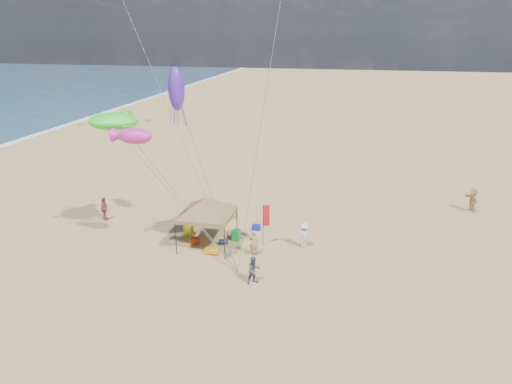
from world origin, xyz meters
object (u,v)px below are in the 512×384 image
Objects in this scene: cooler_blue at (256,227)px; person_near_c at (304,235)px; cooler_red at (195,241)px; person_near_a at (254,243)px; chair_yellow at (188,230)px; beach_cart at (212,251)px; person_far_a at (104,209)px; canopy_tent at (206,199)px; feather_flag at (266,218)px; chair_green at (236,235)px; person_near_b at (254,270)px; person_far_c at (473,200)px.

person_near_c is at bearing -28.07° from cooler_blue.
cooler_red is 0.33× the size of person_near_a.
chair_yellow is 3.18m from beach_cart.
cooler_blue is at bearing -94.23° from person_far_a.
feather_flag is at bearing 14.22° from canopy_tent.
chair_green is (-2.00, 0.30, -1.53)m from feather_flag.
feather_flag is 4.81m from cooler_red.
chair_yellow is 5.23m from person_near_a.
person_near_b is at bearing 98.74° from person_near_a.
cooler_blue is at bearing 61.61° from person_near_b.
person_near_b is (3.82, -3.72, -2.37)m from canopy_tent.
cooler_red and cooler_blue have the same top height.
chair_yellow is 0.38× the size of person_far_c.
feather_flag is 3.89m from beach_cart.
person_near_a is 3.32m from person_near_c.
person_near_c is (2.84, 1.73, -0.00)m from person_near_a.
chair_green is 3.30m from chair_yellow.
chair_green is 0.41× the size of person_far_a.
cooler_red is at bearing -14.32° from person_near_a.
person_near_b reaches higher than cooler_blue.
canopy_tent is 11.40× the size of cooler_red.
person_far_c is at bearing -81.67° from person_far_a.
person_near_a is at bearing -48.62° from chair_green.
canopy_tent reaches higher than person_far_a.
person_near_b is (2.29, -4.91, 0.44)m from chair_green.
chair_yellow is at bearing -24.35° from person_near_a.
cooler_blue is (-1.05, 2.08, -1.69)m from feather_flag.
cooler_blue is at bearing 63.95° from beach_cart.
person_near_c is at bearing 10.69° from canopy_tent.
cooler_blue is 0.77× the size of chair_green.
chair_green reaches higher than cooler_red.
person_near_c is (2.42, 0.23, -1.05)m from feather_flag.
feather_flag is at bearing -8.43° from chair_green.
person_far_c is (26.18, 7.49, 0.06)m from person_far_a.
chair_yellow is at bearing 128.65° from cooler_red.
cooler_red is 1.82m from beach_cart.
cooler_blue is at bearing -82.38° from person_far_c.
person_near_b is at bearing -86.39° from feather_flag.
feather_flag is at bearing -109.57° from person_near_a.
feather_flag is 3.99× the size of chair_green.
cooler_red is at bearing -156.36° from chair_green.
chair_yellow is 21.24m from person_far_c.
chair_green is 2.44m from person_near_a.
person_near_a reaches higher than chair_green.
cooler_red is 0.32× the size of person_far_a.
canopy_tent is at bearing 96.03° from person_near_b.
chair_green is 1.00× the size of chair_yellow.
canopy_tent reaches higher than chair_green.
person_far_c reaches higher than cooler_blue.
feather_flag is 5.17× the size of cooler_red.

